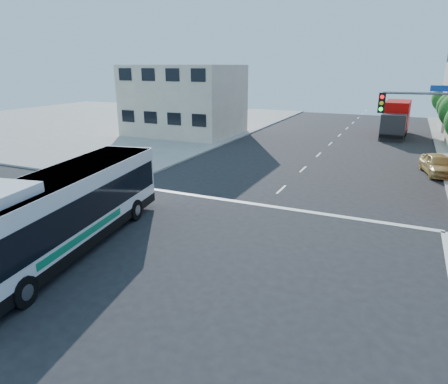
% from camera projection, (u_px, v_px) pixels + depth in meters
% --- Properties ---
extents(ground, '(120.00, 120.00, 0.00)m').
position_uv_depth(ground, '(183.00, 280.00, 15.35)').
color(ground, black).
rests_on(ground, ground).
extents(sidewalk_nw, '(50.00, 50.00, 0.15)m').
position_uv_depth(sidewalk_nw, '(97.00, 121.00, 59.52)').
color(sidewalk_nw, gray).
rests_on(sidewalk_nw, ground).
extents(building_west, '(12.06, 10.06, 8.00)m').
position_uv_depth(building_west, '(185.00, 100.00, 46.88)').
color(building_west, beige).
rests_on(building_west, ground).
extents(transit_bus, '(5.02, 13.32, 3.86)m').
position_uv_depth(transit_bus, '(62.00, 211.00, 17.26)').
color(transit_bus, black).
rests_on(transit_bus, ground).
extents(box_truck, '(2.87, 8.89, 3.97)m').
position_uv_depth(box_truck, '(396.00, 120.00, 46.32)').
color(box_truck, '#26262B').
rests_on(box_truck, ground).
extents(parked_car, '(2.80, 4.89, 1.57)m').
position_uv_depth(parked_car, '(438.00, 164.00, 30.09)').
color(parked_car, tan).
rests_on(parked_car, ground).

